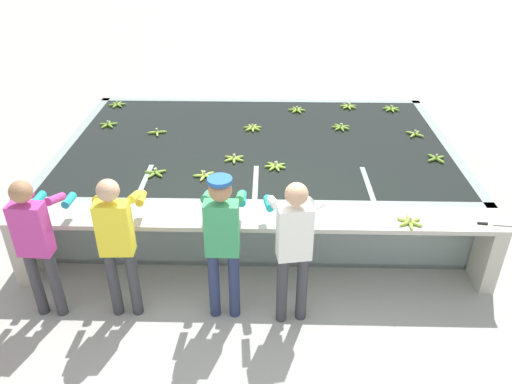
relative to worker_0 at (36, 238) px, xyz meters
The scene contains 24 objects.
ground_plane 2.28m from the worker_0, ahead, with size 80.00×80.00×0.00m, color #A3A099.
wash_tank 3.21m from the worker_0, 49.51° to the left, with size 5.23×3.31×0.84m.
work_ledge 2.15m from the worker_0, 14.63° to the left, with size 5.23×0.45×0.84m.
worker_0 is the anchor object (origin of this frame).
worker_1 0.77m from the worker_0, ahead, with size 0.42×0.71×1.56m.
worker_2 1.78m from the worker_0, ahead, with size 0.41×0.71×1.59m.
worker_3 2.44m from the worker_0, ahead, with size 0.48×0.74×1.57m.
banana_bunch_floating_0 2.83m from the worker_0, 35.81° to the left, with size 0.28×0.28×0.08m.
banana_bunch_floating_1 4.35m from the worker_0, 41.72° to the left, with size 0.28×0.28×0.08m.
banana_bunch_floating_2 4.44m from the worker_0, 53.44° to the left, with size 0.28×0.27×0.08m.
banana_bunch_floating_3 3.74m from the worker_0, 93.46° to the left, with size 0.28×0.28×0.08m.
banana_bunch_floating_4 5.03m from the worker_0, 32.16° to the left, with size 0.24×0.24×0.08m.
banana_bunch_floating_5 2.56m from the worker_0, 46.27° to the left, with size 0.27×0.28×0.08m.
banana_bunch_floating_6 4.74m from the worker_0, 23.80° to the left, with size 0.26×0.26×0.08m.
banana_bunch_floating_7 2.73m from the worker_0, 76.66° to the left, with size 0.28×0.28×0.08m.
banana_bunch_floating_8 3.46m from the worker_0, 55.14° to the left, with size 0.28×0.28×0.08m.
banana_bunch_floating_9 2.91m from the worker_0, 92.72° to the left, with size 0.28×0.27×0.08m.
banana_bunch_floating_10 5.11m from the worker_0, 47.15° to the left, with size 0.28×0.28×0.08m.
banana_bunch_floating_11 2.01m from the worker_0, 43.89° to the left, with size 0.27×0.28×0.08m.
banana_bunch_floating_12 1.68m from the worker_0, 59.66° to the left, with size 0.27×0.27×0.08m.
banana_bunch_floating_13 5.51m from the worker_0, 41.49° to the left, with size 0.28×0.28×0.08m.
banana_bunch_ledge_0 3.68m from the worker_0, ahead, with size 0.26×0.28×0.08m.
knife_0 2.73m from the worker_0, 13.28° to the left, with size 0.25×0.29×0.02m.
knife_1 4.48m from the worker_0, ahead, with size 0.35×0.06×0.02m.
Camera 1 is at (0.13, -4.12, 3.69)m, focal length 35.00 mm.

